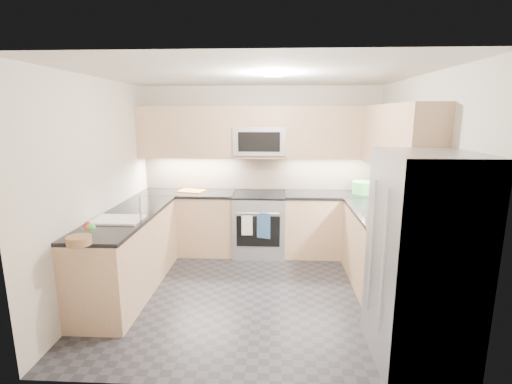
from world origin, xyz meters
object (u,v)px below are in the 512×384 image
at_px(fruit_basket, 79,241).
at_px(utensil_bowl, 363,188).
at_px(microwave, 260,141).
at_px(refrigerator, 422,261).
at_px(cutting_board, 192,191).
at_px(gas_range, 259,224).

bearing_deg(fruit_basket, utensil_bowl, 37.48).
distance_m(microwave, refrigerator, 3.04).
relative_size(microwave, cutting_board, 2.05).
distance_m(refrigerator, cutting_board, 3.53).
xyz_separation_m(microwave, refrigerator, (1.45, -2.55, -0.80)).
xyz_separation_m(utensil_bowl, fruit_basket, (-3.05, -2.34, -0.05)).
relative_size(microwave, fruit_basket, 3.54).
bearing_deg(gas_range, microwave, 90.00).
height_order(gas_range, fruit_basket, fruit_basket).
relative_size(microwave, utensil_bowl, 2.43).
xyz_separation_m(refrigerator, fruit_basket, (-2.97, 0.13, 0.08)).
bearing_deg(microwave, utensil_bowl, -3.28).
relative_size(cutting_board, fruit_basket, 1.73).
height_order(microwave, refrigerator, microwave).
bearing_deg(fruit_basket, cutting_board, 78.41).
height_order(refrigerator, fruit_basket, refrigerator).
height_order(refrigerator, cutting_board, refrigerator).
distance_m(microwave, cutting_board, 1.28).
bearing_deg(microwave, cutting_board, -177.66).
relative_size(microwave, refrigerator, 0.42).
height_order(microwave, utensil_bowl, microwave).
xyz_separation_m(gas_range, microwave, (0.00, 0.12, 1.24)).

